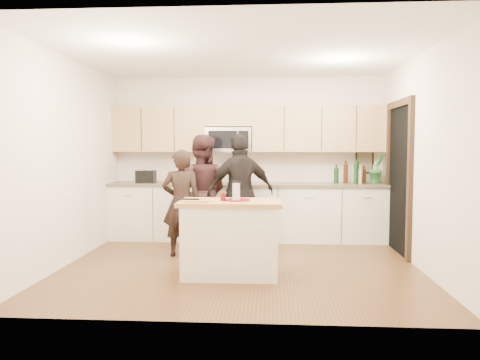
# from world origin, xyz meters

# --- Properties ---
(floor) EXTENTS (4.50, 4.50, 0.00)m
(floor) POSITION_xyz_m (0.00, 0.00, 0.00)
(floor) COLOR brown
(floor) RESTS_ON ground
(room_shell) EXTENTS (4.52, 4.02, 2.71)m
(room_shell) POSITION_xyz_m (0.00, 0.00, 1.73)
(room_shell) COLOR beige
(room_shell) RESTS_ON ground
(back_cabinetry) EXTENTS (4.50, 0.66, 0.94)m
(back_cabinetry) POSITION_xyz_m (0.00, 1.69, 0.47)
(back_cabinetry) COLOR silver
(back_cabinetry) RESTS_ON ground
(upper_cabinetry) EXTENTS (4.50, 0.33, 0.75)m
(upper_cabinetry) POSITION_xyz_m (0.03, 1.83, 1.84)
(upper_cabinetry) COLOR tan
(upper_cabinetry) RESTS_ON ground
(microwave) EXTENTS (0.76, 0.41, 0.40)m
(microwave) POSITION_xyz_m (-0.31, 1.80, 1.65)
(microwave) COLOR silver
(microwave) RESTS_ON ground
(doorway) EXTENTS (0.06, 1.25, 2.20)m
(doorway) POSITION_xyz_m (2.23, 0.90, 1.16)
(doorway) COLOR black
(doorway) RESTS_ON ground
(framed_picture) EXTENTS (0.30, 0.03, 0.38)m
(framed_picture) POSITION_xyz_m (1.95, 1.98, 1.28)
(framed_picture) COLOR black
(framed_picture) RESTS_ON ground
(dish_towel) EXTENTS (0.34, 0.60, 0.48)m
(dish_towel) POSITION_xyz_m (-0.95, 1.50, 0.80)
(dish_towel) COLOR white
(dish_towel) RESTS_ON ground
(island) EXTENTS (1.20, 0.71, 0.90)m
(island) POSITION_xyz_m (-0.08, -0.50, 0.45)
(island) COLOR silver
(island) RESTS_ON ground
(red_plate) EXTENTS (0.30, 0.30, 0.02)m
(red_plate) POSITION_xyz_m (-0.00, -0.49, 0.91)
(red_plate) COLOR maroon
(red_plate) RESTS_ON island
(box_grater) EXTENTS (0.10, 0.06, 0.22)m
(box_grater) POSITION_xyz_m (-0.01, -0.56, 1.03)
(box_grater) COLOR silver
(box_grater) RESTS_ON red_plate
(drink_glass) EXTENTS (0.06, 0.06, 0.09)m
(drink_glass) POSITION_xyz_m (-0.17, -0.54, 0.95)
(drink_glass) COLOR maroon
(drink_glass) RESTS_ON island
(cutting_board) EXTENTS (0.28, 0.17, 0.02)m
(cutting_board) POSITION_xyz_m (-0.45, -0.67, 0.91)
(cutting_board) COLOR #B5804B
(cutting_board) RESTS_ON island
(tongs) EXTENTS (0.25, 0.03, 0.02)m
(tongs) POSITION_xyz_m (-0.57, -0.62, 0.93)
(tongs) COLOR black
(tongs) RESTS_ON cutting_board
(knife) EXTENTS (0.23, 0.02, 0.01)m
(knife) POSITION_xyz_m (-0.46, -0.61, 0.92)
(knife) COLOR silver
(knife) RESTS_ON cutting_board
(toaster) EXTENTS (0.31, 0.21, 0.21)m
(toaster) POSITION_xyz_m (-1.68, 1.67, 1.04)
(toaster) COLOR black
(toaster) RESTS_ON back_cabinetry
(bottle_cluster) EXTENTS (0.71, 0.28, 0.39)m
(bottle_cluster) POSITION_xyz_m (1.77, 1.72, 1.11)
(bottle_cluster) COLOR black
(bottle_cluster) RESTS_ON back_cabinetry
(orchid) EXTENTS (0.35, 0.33, 0.49)m
(orchid) POSITION_xyz_m (2.10, 1.72, 1.19)
(orchid) COLOR #2E7536
(orchid) RESTS_ON back_cabinetry
(woman_left) EXTENTS (0.58, 0.42, 1.50)m
(woman_left) POSITION_xyz_m (-0.86, 0.48, 0.75)
(woman_left) COLOR black
(woman_left) RESTS_ON ground
(woman_center) EXTENTS (0.89, 0.72, 1.71)m
(woman_center) POSITION_xyz_m (-0.66, 1.01, 0.86)
(woman_center) COLOR #32191A
(woman_center) RESTS_ON ground
(woman_right) EXTENTS (1.10, 0.77, 1.73)m
(woman_right) POSITION_xyz_m (-0.05, 0.87, 0.86)
(woman_right) COLOR black
(woman_right) RESTS_ON ground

